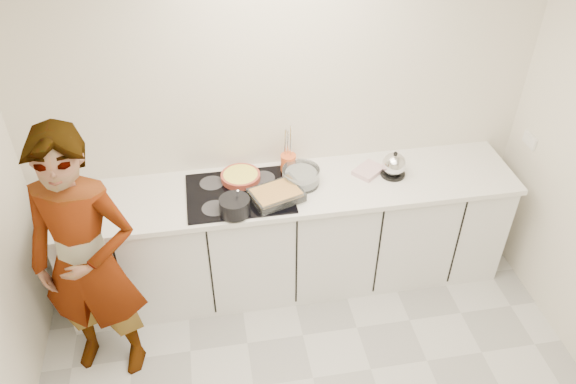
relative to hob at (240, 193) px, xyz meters
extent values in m
cube|color=white|center=(0.35, -1.26, 1.68)|extent=(3.60, 3.20, 0.00)
cube|color=silver|center=(0.35, 0.34, 0.38)|extent=(3.60, 0.00, 2.60)
cube|color=white|center=(2.14, 0.07, 0.15)|extent=(0.02, 0.15, 0.09)
cube|color=white|center=(0.35, 0.02, -0.48)|extent=(3.20, 0.58, 0.87)
cube|color=white|center=(0.35, 0.02, -0.03)|extent=(3.24, 0.64, 0.04)
cube|color=black|center=(0.00, 0.00, 0.00)|extent=(0.72, 0.54, 0.01)
cylinder|color=#AB412F|center=(0.02, 0.15, 0.03)|extent=(0.28, 0.28, 0.04)
cylinder|color=#FDF154|center=(0.02, 0.15, 0.05)|extent=(0.24, 0.24, 0.01)
cylinder|color=black|center=(-0.05, -0.21, 0.06)|extent=(0.21, 0.21, 0.11)
cylinder|color=silver|center=(-0.03, -0.19, 0.11)|extent=(0.03, 0.08, 0.17)
cube|color=silver|center=(0.24, -0.11, 0.04)|extent=(0.40, 0.34, 0.06)
cube|color=gold|center=(0.24, -0.11, 0.06)|extent=(0.35, 0.30, 0.02)
cylinder|color=silver|center=(0.44, 0.05, 0.05)|extent=(0.31, 0.31, 0.12)
cylinder|color=white|center=(0.44, 0.05, 0.03)|extent=(0.26, 0.26, 0.06)
cube|color=white|center=(0.94, 0.09, 0.01)|extent=(0.26, 0.25, 0.03)
cylinder|color=black|center=(1.10, 0.04, 0.00)|extent=(0.22, 0.22, 0.02)
sphere|color=silver|center=(1.10, 0.04, 0.08)|extent=(0.21, 0.21, 0.17)
sphere|color=black|center=(1.10, 0.04, 0.18)|extent=(0.04, 0.04, 0.03)
cylinder|color=orange|center=(0.37, 0.21, 0.06)|extent=(0.12, 0.12, 0.14)
imported|color=white|center=(-0.96, -0.51, 0.00)|extent=(0.75, 0.59, 1.83)
camera|label=1|loc=(-0.19, -3.03, 2.37)|focal=35.00mm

